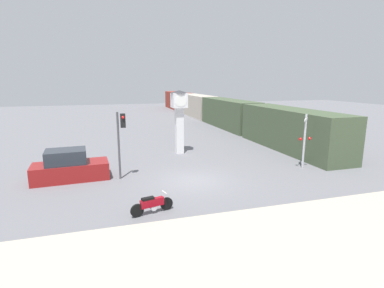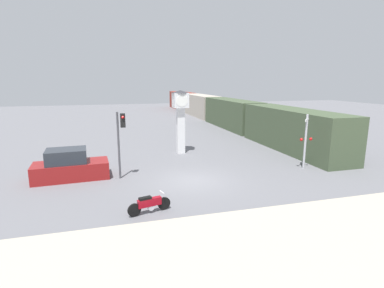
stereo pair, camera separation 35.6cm
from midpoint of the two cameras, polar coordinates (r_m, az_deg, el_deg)
ground_plane at (r=17.37m, az=-0.35°, el=-7.05°), size 120.00×120.00×0.00m
sidewalk_strip at (r=10.92m, az=11.63°, el=-19.20°), size 36.00×6.00×0.10m
motorcycle at (r=13.34m, az=-8.39°, el=-11.31°), size 1.93×0.66×0.87m
clock_tower at (r=23.40m, az=-2.90°, el=6.12°), size 1.35×1.35×4.95m
freight_train at (r=43.22m, az=3.36°, el=6.68°), size 2.80×50.58×3.40m
traffic_light at (r=17.67m, az=-13.96°, el=2.02°), size 0.50×0.35×3.93m
railroad_crossing_signal at (r=20.72m, az=20.20°, el=0.92°), size 0.90×0.82×3.57m
parked_car at (r=18.85m, az=-22.79°, el=-4.10°), size 4.30×2.06×1.80m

